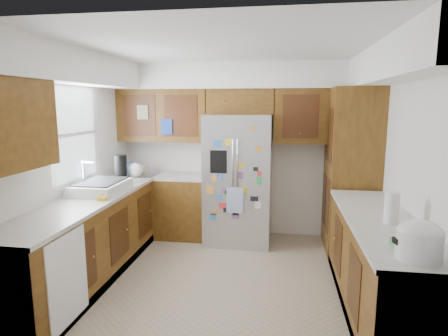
{
  "coord_description": "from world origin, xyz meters",
  "views": [
    {
      "loc": [
        0.58,
        -3.91,
        1.94
      ],
      "look_at": [
        -0.07,
        0.35,
        1.2
      ],
      "focal_mm": 30.0,
      "sensor_mm": 36.0,
      "label": 1
    }
  ],
  "objects": [
    {
      "name": "floor",
      "position": [
        0.0,
        0.0,
        0.0
      ],
      "size": [
        3.6,
        3.6,
        0.0
      ],
      "primitive_type": "plane",
      "color": "tan",
      "rests_on": "ground"
    },
    {
      "name": "room_shell",
      "position": [
        -0.11,
        0.36,
        1.82
      ],
      "size": [
        3.64,
        3.24,
        2.52
      ],
      "color": "silver",
      "rests_on": "ground"
    },
    {
      "name": "left_counter_run",
      "position": [
        -1.36,
        0.03,
        0.43
      ],
      "size": [
        1.36,
        3.2,
        0.92
      ],
      "color": "#4A2D0E",
      "rests_on": "ground"
    },
    {
      "name": "right_counter_run",
      "position": [
        1.5,
        -0.47,
        0.42
      ],
      "size": [
        0.63,
        2.25,
        0.92
      ],
      "color": "#4A2D0E",
      "rests_on": "ground"
    },
    {
      "name": "pantry",
      "position": [
        1.5,
        1.15,
        1.07
      ],
      "size": [
        0.6,
        0.9,
        2.15
      ],
      "primitive_type": "cube",
      "color": "#4A2D0E",
      "rests_on": "ground"
    },
    {
      "name": "fridge",
      "position": [
        -0.0,
        1.2,
        0.9
      ],
      "size": [
        0.9,
        0.79,
        1.8
      ],
      "color": "#A7A6AC",
      "rests_on": "ground"
    },
    {
      "name": "bridge_cabinet",
      "position": [
        0.0,
        1.43,
        1.98
      ],
      "size": [
        0.96,
        0.34,
        0.35
      ],
      "primitive_type": "cube",
      "color": "#4A2D0E",
      "rests_on": "fridge"
    },
    {
      "name": "fridge_top_items",
      "position": [
        -0.04,
        1.41,
        2.28
      ],
      "size": [
        0.55,
        0.35,
        0.29
      ],
      "color": "#1726AB",
      "rests_on": "bridge_cabinet"
    },
    {
      "name": "sink_assembly",
      "position": [
        -1.5,
        0.1,
        0.99
      ],
      "size": [
        0.52,
        0.74,
        0.37
      ],
      "color": "white",
      "rests_on": "left_counter_run"
    },
    {
      "name": "left_counter_clutter",
      "position": [
        -1.48,
        0.85,
        1.05
      ],
      "size": [
        0.35,
        0.82,
        0.38
      ],
      "color": "black",
      "rests_on": "left_counter_run"
    },
    {
      "name": "rice_cooker",
      "position": [
        1.5,
        -1.38,
        1.06
      ],
      "size": [
        0.3,
        0.29,
        0.26
      ],
      "color": "white",
      "rests_on": "right_counter_run"
    },
    {
      "name": "paper_towel",
      "position": [
        1.53,
        -0.61,
        1.06
      ],
      "size": [
        0.12,
        0.12,
        0.27
      ],
      "primitive_type": "cylinder",
      "color": "white",
      "rests_on": "right_counter_run"
    }
  ]
}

